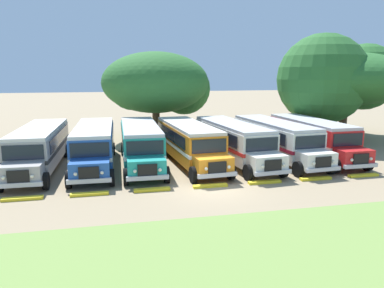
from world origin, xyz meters
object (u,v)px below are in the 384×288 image
Objects in this scene: parked_bus_slot_0 at (40,146)px; parked_bus_slot_2 at (141,142)px; broad_shade_tree at (157,83)px; parked_bus_slot_5 at (276,138)px; secondary_tree at (337,77)px; parked_bus_slot_4 at (233,140)px; parked_bus_slot_6 at (312,136)px; parked_bus_slot_3 at (189,141)px; parked_bus_slot_1 at (94,144)px.

parked_bus_slot_0 and parked_bus_slot_2 have the same top height.
parked_bus_slot_5 is at bearing -53.84° from broad_shade_tree.
parked_bus_slot_4 is at bearing -150.16° from secondary_tree.
parked_bus_slot_4 is 1.01× the size of parked_bus_slot_6.
parked_bus_slot_3 is at bearing -90.43° from parked_bus_slot_6.
secondary_tree is (23.06, 6.90, 4.45)m from parked_bus_slot_1.
secondary_tree is (6.62, 7.25, 4.45)m from parked_bus_slot_6.
broad_shade_tree is at bearing 166.66° from parked_bus_slot_2.
parked_bus_slot_1 is 1.00× the size of parked_bus_slot_6.
parked_bus_slot_4 is at bearing -93.65° from parked_bus_slot_5.
parked_bus_slot_1 is 24.48m from secondary_tree.
parked_bus_slot_4 and parked_bus_slot_5 have the same top height.
parked_bus_slot_4 and parked_bus_slot_6 have the same top height.
parked_bus_slot_0 and parked_bus_slot_4 have the same top height.
parked_bus_slot_0 is at bearing -133.62° from broad_shade_tree.
parked_bus_slot_4 is at bearing -68.12° from broad_shade_tree.
parked_bus_slot_5 is at bearing -142.50° from secondary_tree.
parked_bus_slot_4 is at bearing 86.24° from parked_bus_slot_2.
broad_shade_tree is (5.70, 9.78, 3.86)m from parked_bus_slot_1.
parked_bus_slot_1 is 0.77× the size of secondary_tree.
parked_bus_slot_6 is at bearing 87.48° from parked_bus_slot_4.
parked_bus_slot_3 is at bearing -84.85° from broad_shade_tree.
parked_bus_slot_2 is 0.77× the size of secondary_tree.
parked_bus_slot_6 is at bearing 90.17° from parked_bus_slot_5.
parked_bus_slot_1 is at bearing -99.06° from parked_bus_slot_4.
parked_bus_slot_2 is 6.74m from parked_bus_slot_4.
broad_shade_tree reaches higher than parked_bus_slot_0.
parked_bus_slot_3 is 1.01× the size of parked_bus_slot_6.
secondary_tree is at bearing 110.39° from parked_bus_slot_2.
secondary_tree is at bearing 109.61° from parked_bus_slot_3.
parked_bus_slot_1 and parked_bus_slot_6 have the same top height.
parked_bus_slot_5 is at bearing 88.14° from parked_bus_slot_2.
parked_bus_slot_1 is 1.00× the size of parked_bus_slot_2.
parked_bus_slot_3 is at bearing 85.52° from parked_bus_slot_2.
parked_bus_slot_5 is (16.86, -0.65, 0.00)m from parked_bus_slot_0.
broad_shade_tree reaches higher than parked_bus_slot_4.
parked_bus_slot_5 is at bearing -86.21° from parked_bus_slot_6.
broad_shade_tree is at bearing 170.60° from secondary_tree.
parked_bus_slot_4 is (9.89, -0.66, 0.00)m from parked_bus_slot_1.
parked_bus_slot_4 is at bearing -88.18° from parked_bus_slot_6.
parked_bus_slot_4 is 3.40m from parked_bus_slot_5.
parked_bus_slot_2 is 3.46m from parked_bus_slot_3.
parked_bus_slot_0 is 0.99× the size of parked_bus_slot_4.
parked_bus_slot_6 is 1.02× the size of broad_shade_tree.
parked_bus_slot_3 is 18.55m from secondary_tree.
parked_bus_slot_2 and parked_bus_slot_4 have the same top height.
parked_bus_slot_3 is (10.19, -0.48, 0.00)m from parked_bus_slot_0.
parked_bus_slot_0 is 13.98m from broad_shade_tree.
parked_bus_slot_0 is at bearing -92.05° from parked_bus_slot_6.
parked_bus_slot_2 and parked_bus_slot_5 have the same top height.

